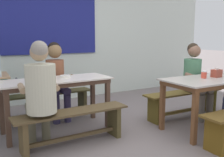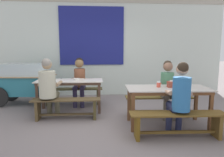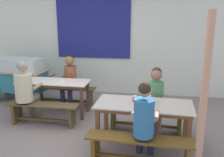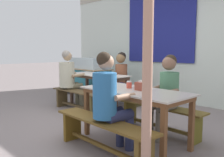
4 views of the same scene
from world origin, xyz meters
TOP-DOWN VIEW (x-y plane):
  - ground_plane at (0.00, 0.00)m, footprint 40.00×40.00m
  - backdrop_wall at (-0.02, 2.68)m, footprint 7.54×0.23m
  - dining_table_far at (-0.95, 0.91)m, footprint 1.55×0.61m
  - dining_table_near at (1.05, -0.17)m, footprint 1.59×0.78m
  - bench_far_back at (-0.95, 1.50)m, footprint 1.56×0.31m
  - bench_far_front at (-0.95, 0.33)m, footprint 1.43×0.31m
  - bench_near_back at (1.07, 0.41)m, footprint 1.49×0.36m
  - bench_near_front at (1.03, -0.76)m, footprint 1.59×0.37m
  - food_cart at (-2.19, 1.64)m, footprint 1.80×0.82m
  - person_near_front at (1.07, -0.68)m, footprint 0.42×0.54m
  - person_right_near_table at (1.23, 0.33)m, footprint 0.42×0.53m
  - person_center_facing at (-0.76, 1.43)m, footprint 0.41×0.51m
  - person_left_back_turned at (-1.32, 0.38)m, footprint 0.48×0.54m
  - tissue_box at (1.12, -0.14)m, footprint 0.14×0.10m
  - condiment_jar at (0.89, -0.10)m, footprint 0.08×0.08m
  - soup_bowl at (-0.79, 0.97)m, footprint 0.15×0.15m
  - wooden_support_post at (1.81, -0.91)m, footprint 0.10×0.10m

SIDE VIEW (x-z plane):
  - ground_plane at x=0.00m, z-range 0.00..0.00m
  - bench_far_back at x=-0.95m, z-range 0.07..0.50m
  - bench_far_front at x=-0.95m, z-range 0.07..0.51m
  - bench_near_back at x=1.07m, z-range 0.07..0.51m
  - bench_near_front at x=1.03m, z-range 0.08..0.51m
  - food_cart at x=-2.19m, z-range 0.10..1.18m
  - dining_table_far at x=-0.95m, z-range 0.29..1.03m
  - dining_table_near at x=1.05m, z-range 0.29..1.04m
  - person_right_near_table at x=1.23m, z-range 0.08..1.31m
  - person_near_front at x=1.07m, z-range 0.07..1.35m
  - person_center_facing at x=-0.76m, z-range 0.10..1.35m
  - person_left_back_turned at x=-1.32m, z-range 0.08..1.37m
  - soup_bowl at x=-0.79m, z-range 0.75..0.78m
  - condiment_jar at x=0.89m, z-range 0.75..0.85m
  - tissue_box at x=1.12m, z-range 0.74..0.87m
  - wooden_support_post at x=1.81m, z-range 0.00..2.22m
  - backdrop_wall at x=-0.02m, z-range 0.07..3.15m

